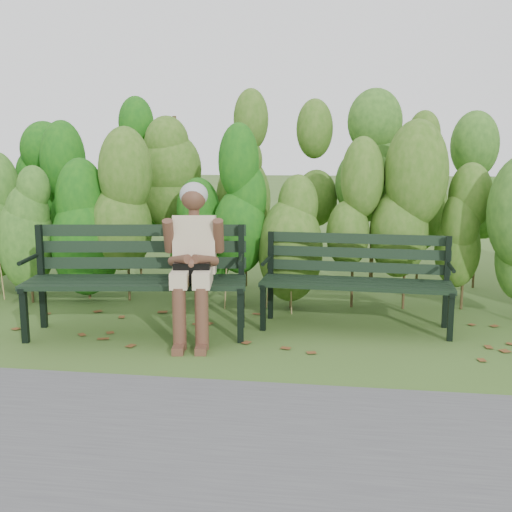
# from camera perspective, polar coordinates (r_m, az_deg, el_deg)

# --- Properties ---
(ground) EXTENTS (80.00, 80.00, 0.00)m
(ground) POSITION_cam_1_polar(r_m,az_deg,el_deg) (5.51, -0.52, -8.33)
(ground) COLOR #405D23
(footpath) EXTENTS (60.00, 2.50, 0.01)m
(footpath) POSITION_cam_1_polar(r_m,az_deg,el_deg) (3.52, -6.24, -19.34)
(footpath) COLOR #474749
(footpath) RESTS_ON ground
(hedge_band) EXTENTS (11.04, 1.67, 2.42)m
(hedge_band) POSITION_cam_1_polar(r_m,az_deg,el_deg) (7.09, 1.74, 6.12)
(hedge_band) COLOR #47381E
(hedge_band) RESTS_ON ground
(leaf_litter) EXTENTS (5.77, 2.18, 0.01)m
(leaf_litter) POSITION_cam_1_polar(r_m,az_deg,el_deg) (5.24, -3.77, -9.28)
(leaf_litter) COLOR brown
(leaf_litter) RESTS_ON ground
(bench_left) EXTENTS (2.13, 0.96, 1.03)m
(bench_left) POSITION_cam_1_polar(r_m,az_deg,el_deg) (5.84, -11.13, -1.33)
(bench_left) COLOR black
(bench_left) RESTS_ON ground
(bench_right) EXTENTS (1.86, 0.69, 0.92)m
(bench_right) POSITION_cam_1_polar(r_m,az_deg,el_deg) (5.99, 9.51, -1.63)
(bench_right) COLOR black
(bench_right) RESTS_ON ground
(seated_woman) EXTENTS (0.59, 0.86, 1.45)m
(seated_woman) POSITION_cam_1_polar(r_m,az_deg,el_deg) (5.52, -6.00, 0.45)
(seated_woman) COLOR beige
(seated_woman) RESTS_ON ground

